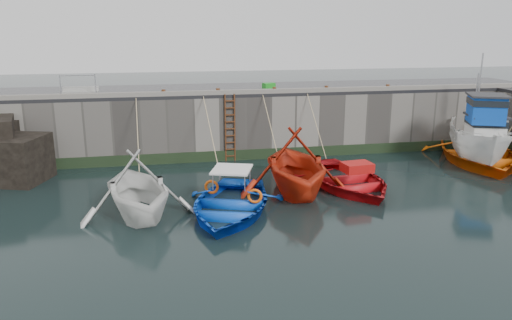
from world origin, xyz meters
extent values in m
plane|color=black|center=(0.00, 0.00, 0.00)|extent=(120.00, 120.00, 0.00)
cube|color=slate|center=(0.00, 12.50, 1.50)|extent=(30.00, 5.00, 3.00)
cube|color=black|center=(0.00, 12.50, 3.08)|extent=(30.00, 5.00, 0.16)
cube|color=slate|center=(0.00, 10.15, 3.26)|extent=(30.00, 0.30, 0.20)
cube|color=black|center=(0.00, 9.96, 0.25)|extent=(30.00, 0.08, 0.50)
cube|color=black|center=(-11.20, 8.40, 0.95)|extent=(2.96, 2.83, 1.90)
cone|color=#2D591E|center=(-11.50, 8.20, 1.68)|extent=(0.44, 0.44, 0.45)
cylinder|color=#3F1E0F|center=(-2.22, 9.92, 1.60)|extent=(0.07, 0.07, 3.20)
cylinder|color=#3F1E0F|center=(-1.78, 9.92, 1.60)|extent=(0.07, 0.07, 3.20)
cube|color=#3F1E0F|center=(-2.00, 9.90, 0.25)|extent=(0.44, 0.06, 0.05)
cube|color=#3F1E0F|center=(-2.00, 9.90, 0.58)|extent=(0.44, 0.06, 0.05)
cube|color=#3F1E0F|center=(-2.00, 9.90, 0.91)|extent=(0.44, 0.06, 0.05)
cube|color=#3F1E0F|center=(-2.00, 9.90, 1.24)|extent=(0.44, 0.06, 0.05)
cube|color=#3F1E0F|center=(-2.00, 9.90, 1.57)|extent=(0.44, 0.06, 0.05)
cube|color=#3F1E0F|center=(-2.00, 9.90, 1.90)|extent=(0.44, 0.06, 0.05)
cube|color=#3F1E0F|center=(-2.00, 9.90, 2.23)|extent=(0.44, 0.06, 0.05)
cube|color=#3F1E0F|center=(-2.00, 9.90, 2.56)|extent=(0.44, 0.06, 0.05)
cube|color=#3F1E0F|center=(-2.00, 9.90, 2.89)|extent=(0.44, 0.06, 0.05)
imported|color=silver|center=(-6.11, 3.53, 0.00)|extent=(5.08, 5.58, 2.54)
imported|color=blue|center=(-3.01, 3.16, 0.00)|extent=(5.36, 6.33, 1.12)
imported|color=red|center=(-0.20, 4.89, 0.00)|extent=(5.02, 5.69, 2.81)
imported|color=red|center=(2.00, 5.11, 0.00)|extent=(4.53, 5.91, 1.14)
imported|color=silver|center=(9.40, 7.38, 0.83)|extent=(4.50, 6.54, 2.37)
cube|color=#0C43BC|center=(9.17, 6.83, 2.62)|extent=(1.87, 1.93, 1.20)
cube|color=black|center=(9.17, 6.83, 2.97)|extent=(1.95, 2.00, 0.28)
cube|color=#262628|center=(9.17, 6.83, 3.26)|extent=(2.13, 2.19, 0.08)
cylinder|color=#A5A8AD|center=(9.86, 8.49, 3.52)|extent=(0.08, 0.08, 3.00)
imported|color=orange|center=(9.50, 7.52, 0.36)|extent=(6.75, 8.03, 1.42)
cube|color=silver|center=(9.32, 6.94, 1.67)|extent=(1.79, 1.85, 1.20)
cube|color=black|center=(9.32, 6.94, 2.02)|extent=(1.86, 1.93, 0.28)
cube|color=#262628|center=(9.32, 6.94, 2.31)|extent=(2.04, 2.11, 0.08)
cylinder|color=#A5A8AD|center=(9.86, 8.66, 2.57)|extent=(0.08, 0.08, 3.00)
cube|color=#1A901D|center=(0.29, 11.87, 3.31)|extent=(0.66, 0.55, 0.30)
cylinder|color=#A5A8AD|center=(-9.50, 10.60, 3.66)|extent=(0.05, 0.05, 1.00)
cylinder|color=#A5A8AD|center=(-8.00, 10.60, 3.66)|extent=(0.05, 0.05, 1.00)
cylinder|color=#A5A8AD|center=(-8.75, 10.60, 4.12)|extent=(1.50, 0.05, 0.05)
cube|color=gray|center=(-8.75, 11.10, 3.25)|extent=(1.60, 0.35, 0.18)
cube|color=gray|center=(-8.75, 11.45, 3.43)|extent=(1.60, 0.35, 0.18)
cylinder|color=#3F1E0F|center=(-5.00, 10.25, 3.30)|extent=(0.18, 0.18, 0.28)
cylinder|color=#3F1E0F|center=(-2.50, 10.25, 3.30)|extent=(0.18, 0.18, 0.28)
cylinder|color=#3F1E0F|center=(0.20, 10.25, 3.30)|extent=(0.18, 0.18, 0.28)
cylinder|color=#3F1E0F|center=(2.80, 10.25, 3.30)|extent=(0.18, 0.18, 0.28)
cylinder|color=#3F1E0F|center=(6.00, 10.25, 3.30)|extent=(0.18, 0.18, 0.28)
camera|label=1|loc=(-5.24, -12.94, 6.20)|focal=35.00mm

